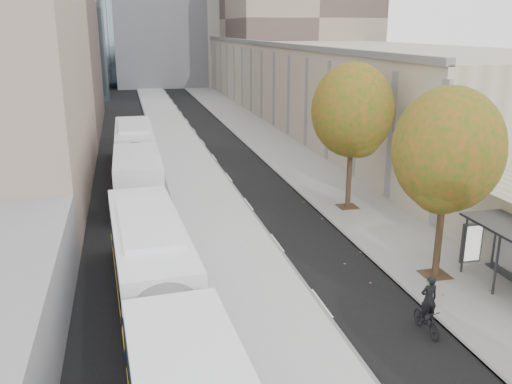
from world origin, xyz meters
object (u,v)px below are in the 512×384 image
object	(u,v)px
cyclist	(427,312)
distant_car	(131,132)
bus_near	(162,304)
bus_far	(136,157)

from	to	relation	value
cyclist	distant_car	xyz separation A→B (m)	(-8.76, 36.08, -0.14)
bus_near	bus_far	size ratio (longest dim) A/B	0.98
bus_near	cyclist	xyz separation A→B (m)	(8.46, -1.12, -0.80)
bus_far	bus_near	bearing A→B (deg)	-89.06
bus_near	cyclist	distance (m)	8.57
cyclist	distant_car	distance (m)	37.13
bus_near	cyclist	world-z (taller)	bus_near
bus_far	distant_car	size ratio (longest dim) A/B	4.82
bus_far	cyclist	xyz separation A→B (m)	(8.67, -21.31, -0.84)
bus_far	cyclist	world-z (taller)	bus_far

